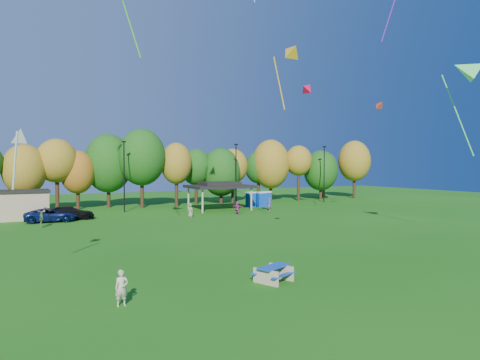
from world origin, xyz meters
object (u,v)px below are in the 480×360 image
porta_potties (259,199)px  car_d (70,213)px  car_c (51,215)px  kite_flyer (122,288)px  picnic_table (274,272)px

porta_potties → car_d: size_ratio=0.73×
porta_potties → car_c: size_ratio=0.71×
kite_flyer → car_d: kite_flyer is taller
kite_flyer → car_c: size_ratio=0.30×
porta_potties → kite_flyer: (-27.08, -35.20, -0.32)m
porta_potties → picnic_table: (-19.29, -34.93, -0.62)m
picnic_table → car_d: (-6.71, 31.62, 0.27)m
picnic_table → car_c: car_c is taller
porta_potties → kite_flyer: bearing=-127.6°
porta_potties → picnic_table: bearing=-118.9°
picnic_table → car_d: car_d is taller
porta_potties → car_d: bearing=-172.8°
kite_flyer → car_d: 31.91m
car_c → picnic_table: bearing=-159.8°
picnic_table → kite_flyer: kite_flyer is taller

